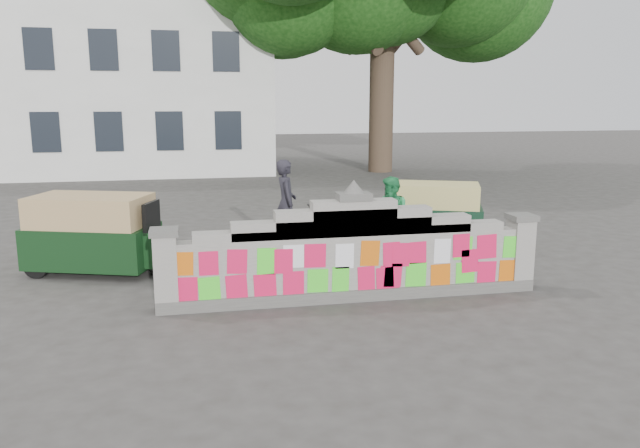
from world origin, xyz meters
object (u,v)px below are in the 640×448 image
Objects in this scene: cyclist_rider at (286,215)px; rickshaw_right at (432,212)px; cyclist_bike at (286,232)px; rickshaw_left at (95,233)px; pedestrian at (392,216)px.

cyclist_rider is 0.71× the size of rickshaw_right.
rickshaw_right is (3.54, 0.70, 0.18)m from cyclist_bike.
rickshaw_right reaches higher than cyclist_bike.
pedestrian is at bearing 20.97° from rickshaw_left.
pedestrian is at bearing -99.07° from cyclist_bike.
pedestrian reaches higher than rickshaw_right.
cyclist_bike is at bearing 26.48° from rickshaw_left.
rickshaw_left is at bearing 95.78° from cyclist_bike.
rickshaw_left is (-3.76, -0.48, 0.24)m from cyclist_bike.
cyclist_rider is 3.61m from rickshaw_right.
cyclist_bike is 1.12× the size of cyclist_rider.
rickshaw_right is (1.31, 1.00, -0.13)m from pedestrian.
cyclist_rider is 3.79m from rickshaw_left.
rickshaw_left is (-5.99, -0.19, -0.06)m from pedestrian.
cyclist_rider reaches higher than rickshaw_left.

